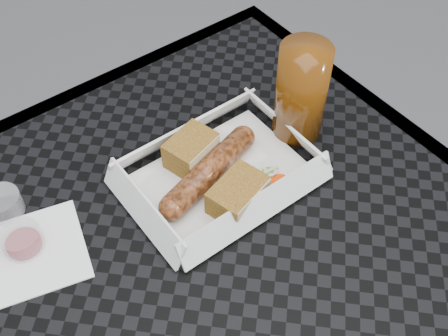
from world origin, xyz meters
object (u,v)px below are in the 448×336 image
Objects in this scene: patio_table at (206,314)px; bratwurst at (209,171)px; food_tray at (220,177)px; drink_glass at (301,92)px.

bratwurst reaches higher than patio_table.
patio_table is at bearing -128.49° from bratwurst.
drink_glass reaches higher than food_tray.
drink_glass is at bearing 1.77° from food_tray.
food_tray is at bearing -178.23° from drink_glass.
food_tray reaches higher than patio_table.
bratwurst is (-0.01, 0.00, 0.02)m from food_tray.
food_tray is 1.50× the size of drink_glass.
drink_glass reaches higher than patio_table.
patio_table is 3.64× the size of food_tray.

